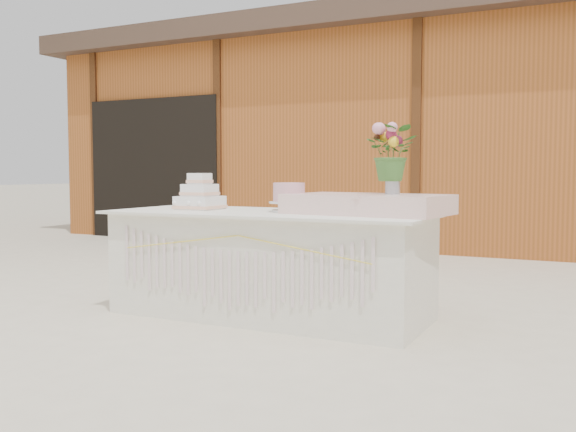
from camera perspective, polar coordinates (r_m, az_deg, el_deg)
The scene contains 9 objects.
ground at distance 4.79m, azimuth -1.62°, elevation -8.85°, with size 80.00×80.00×0.00m, color beige.
barn at distance 10.37m, azimuth 14.20°, elevation 7.26°, with size 12.60×4.60×3.30m.
cake_table at distance 4.72m, azimuth -1.65°, elevation -4.27°, with size 2.40×1.00×0.77m.
wedding_cake at distance 5.01m, azimuth -7.84°, elevation 1.68°, with size 0.31×0.31×0.28m.
pink_cake_stand at distance 4.66m, azimuth 0.08°, elevation 1.83°, with size 0.29×0.29×0.21m.
satin_runner at distance 4.47m, azimuth 7.10°, elevation 1.06°, with size 1.08×0.62×0.14m, color beige.
flower_vase at distance 4.49m, azimuth 9.28°, elevation 2.81°, with size 0.10×0.10×0.14m, color #BBBBC0.
bouquet at distance 4.49m, azimuth 9.32°, elevation 6.15°, with size 0.35×0.30×0.38m, color #3A6A2A.
loose_flowers at distance 5.33m, azimuth -10.34°, elevation 0.87°, with size 0.16×0.38×0.02m, color #CA7B94, non-canonical shape.
Camera 1 is at (2.20, -4.12, 1.07)m, focal length 40.00 mm.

